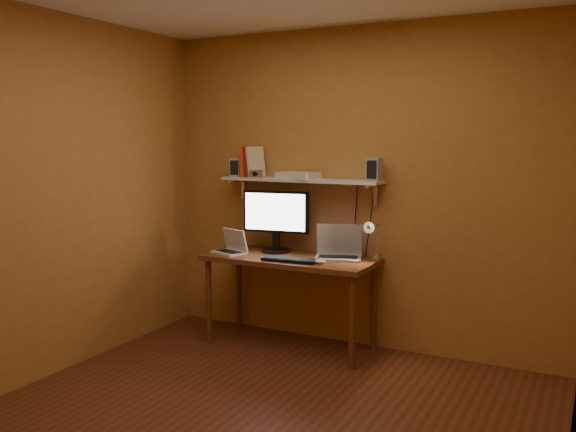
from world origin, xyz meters
The scene contains 14 objects.
room centered at (0.00, 0.00, 1.30)m, with size 3.44×3.24×2.64m.
desk centered at (-0.44, 1.28, 0.66)m, with size 1.40×0.60×0.75m.
wall_shelf centered at (-0.44, 1.47, 1.36)m, with size 1.40×0.25×0.21m.
monitor centered at (-0.65, 1.42, 1.04)m, with size 0.57×0.28×0.52m.
laptop centered at (-0.07, 1.40, 0.82)m, with size 0.43×0.36×0.27m.
netbook centered at (-0.94, 1.19, 0.81)m, with size 0.32×0.27×0.20m.
keyboard centered at (-0.36, 1.12, 0.76)m, with size 0.44×0.15×0.02m, color black.
mouse centered at (-0.11, 1.14, 0.77)m, with size 0.09×0.06×0.03m, color silver.
desk_lamp centered at (0.22, 1.41, 0.96)m, with size 0.09×0.23×0.38m.
speaker_left centered at (-1.07, 1.46, 1.46)m, with size 0.09×0.09×0.16m, color #95989D.
speaker_right centered at (0.20, 1.47, 1.47)m, with size 0.10×0.10×0.18m, color #95989D.
books centered at (-0.91, 1.48, 1.51)m, with size 0.18×0.19×0.26m.
shelf_camera centered at (-0.83, 1.40, 1.41)m, with size 0.12×0.06×0.07m.
router centered at (-0.46, 1.46, 1.40)m, with size 0.33×0.22×0.05m, color silver.
Camera 1 is at (1.78, -3.05, 1.70)m, focal length 38.00 mm.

